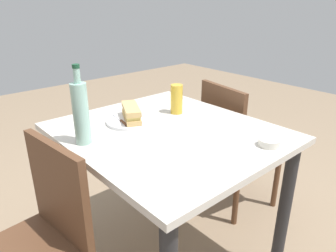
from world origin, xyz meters
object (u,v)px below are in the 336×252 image
chair_near (232,140)px  water_bottle (81,112)px  baguette_sandwich_near (131,113)px  beer_glass (177,99)px  plate_near (132,121)px  knife_near (121,120)px  olive_bowl (269,143)px  dining_table (168,154)px  chair_far (40,240)px

chair_near → water_bottle: water_bottle is taller
baguette_sandwich_near → beer_glass: 0.26m
beer_glass → plate_near: bearing=79.9°
plate_near → beer_glass: beer_glass is taller
knife_near → olive_bowl: (-0.61, -0.32, -0.00)m
water_bottle → baguette_sandwich_near: bearing=-77.7°
dining_table → beer_glass: size_ratio=6.40×
plate_near → water_bottle: bearing=102.3°
chair_near → water_bottle: bearing=88.2°
knife_near → beer_glass: beer_glass is taller
dining_table → plate_near: (0.19, 0.07, 0.13)m
knife_near → beer_glass: size_ratio=1.16×
chair_far → knife_near: bearing=-68.7°
plate_near → water_bottle: water_bottle is taller
plate_near → baguette_sandwich_near: (0.00, 0.00, 0.04)m
baguette_sandwich_near → olive_bowl: (-0.60, -0.27, -0.03)m
chair_far → plate_near: bearing=-71.9°
plate_near → baguette_sandwich_near: 0.04m
water_bottle → beer_glass: bearing=-88.2°
chair_far → olive_bowl: chair_far is taller
chair_near → plate_near: chair_near is taller
dining_table → olive_bowl: 0.47m
chair_near → water_bottle: size_ratio=2.59×
dining_table → beer_glass: beer_glass is taller
olive_bowl → chair_far: bearing=63.8°
baguette_sandwich_near → beer_glass: size_ratio=1.37×
chair_near → dining_table: bearing=98.9°
baguette_sandwich_near → knife_near: size_ratio=1.18×
chair_far → chair_near: bearing=-85.9°
water_bottle → plate_near: bearing=-77.7°
dining_table → baguette_sandwich_near: (0.19, 0.07, 0.18)m
dining_table → knife_near: bearing=30.3°
olive_bowl → beer_glass: bearing=1.4°
chair_near → water_bottle: 1.07m
water_bottle → chair_near: bearing=-91.8°
chair_far → beer_glass: (0.14, -0.82, 0.35)m
dining_table → water_bottle: bearing=70.0°
plate_near → water_bottle: 0.32m
chair_near → chair_far: bearing=94.1°
beer_glass → olive_bowl: bearing=-178.6°
water_bottle → beer_glass: (0.02, -0.55, -0.06)m
knife_near → olive_bowl: olive_bowl is taller
dining_table → baguette_sandwich_near: 0.27m
water_bottle → olive_bowl: size_ratio=3.82×
dining_table → beer_glass: 0.32m
plate_near → water_bottle: (-0.06, 0.29, 0.13)m
olive_bowl → dining_table: bearing=26.7°
chair_near → baguette_sandwich_near: size_ratio=4.09×
baguette_sandwich_near → water_bottle: size_ratio=0.63×
chair_near → olive_bowl: size_ratio=9.88×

